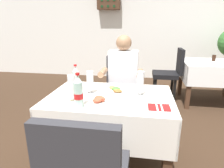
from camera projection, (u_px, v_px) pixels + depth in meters
ground_plane at (109, 159)px, 2.06m from camera, size 11.00×11.00×0.00m
back_wall at (133, 19)px, 4.95m from camera, size 11.00×0.12×3.04m
main_dining_table at (110, 113)px, 1.83m from camera, size 1.13×0.79×0.75m
chair_far_diner_seat at (120, 89)px, 2.58m from camera, size 0.44×0.50×0.97m
seated_diner_far at (123, 80)px, 2.42m from camera, size 0.50×0.46×1.26m
plate_near_camera at (100, 100)px, 1.61m from camera, size 0.23×0.23×0.06m
plate_far_diner at (116, 90)px, 1.88m from camera, size 0.24×0.24×0.04m
beer_glass_left at (140, 84)px, 1.75m from camera, size 0.07×0.07×0.23m
beer_glass_middle at (72, 88)px, 1.61m from camera, size 0.07×0.07×0.23m
beer_glass_right at (90, 82)px, 1.81m from camera, size 0.07×0.07×0.21m
cola_bottle_primary at (78, 92)px, 1.50m from camera, size 0.07×0.07×0.28m
cola_bottle_secondary at (76, 79)px, 1.89m from camera, size 0.06×0.06×0.26m
napkin_cutlery_set at (159, 107)px, 1.51m from camera, size 0.17×0.19×0.01m
background_dining_table at (211, 72)px, 3.45m from camera, size 0.99×0.87×0.75m
background_chair_left at (170, 71)px, 3.56m from camera, size 0.50×0.44×0.97m
background_table_tumbler at (214, 58)px, 3.46m from camera, size 0.06×0.06×0.11m
wall_bottle_rack at (109, 0)px, 4.76m from camera, size 0.56×0.21×0.42m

